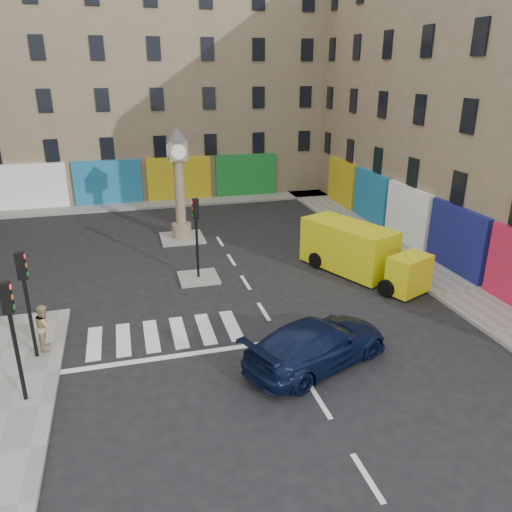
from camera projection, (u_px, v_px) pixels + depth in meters
name	position (u px, v px, depth m)	size (l,w,h in m)	color
ground	(297.00, 365.00, 16.43)	(120.00, 120.00, 0.00)	black
sidewalk_right	(385.00, 244.00, 27.56)	(2.60, 30.00, 0.15)	gray
sidewalk_far	(139.00, 205.00, 35.47)	(32.00, 2.40, 0.15)	gray
island_near	(199.00, 278.00, 23.14)	(1.80, 1.80, 0.12)	gray
island_far	(182.00, 238.00, 28.56)	(2.40, 2.40, 0.12)	gray
building_right	(506.00, 92.00, 26.30)	(10.00, 30.00, 16.00)	#90765E
building_far	(126.00, 78.00, 37.74)	(32.00, 10.00, 17.00)	#7F7354
traffic_light_left_near	(11.00, 323.00, 13.65)	(0.28, 0.22, 3.70)	black
traffic_light_left_far	(25.00, 288.00, 15.82)	(0.28, 0.22, 3.70)	black
traffic_light_island	(196.00, 226.00, 22.25)	(0.28, 0.22, 3.70)	black
clock_pillar	(179.00, 178.00, 27.32)	(1.20, 1.20, 6.10)	#90765E
navy_sedan	(317.00, 343.00, 16.25)	(2.15, 5.28, 1.53)	black
yellow_van	(358.00, 251.00, 23.32)	(4.24, 6.57, 2.31)	yellow
pedestrian_tan	(45.00, 327.00, 16.92)	(0.78, 0.61, 1.60)	tan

